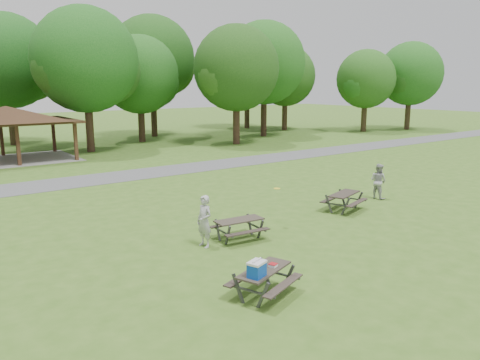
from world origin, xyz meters
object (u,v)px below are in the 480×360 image
(frisbee_thrower, at_px, (204,221))
(frisbee_catcher, at_px, (378,181))
(picnic_table_near, at_px, (262,273))
(picnic_table_middle, at_px, (239,224))

(frisbee_thrower, distance_m, frisbee_catcher, 10.01)
(picnic_table_near, height_order, frisbee_catcher, frisbee_catcher)
(frisbee_thrower, relative_size, frisbee_catcher, 1.05)
(frisbee_thrower, height_order, frisbee_catcher, frisbee_thrower)
(picnic_table_middle, distance_m, frisbee_thrower, 1.39)
(picnic_table_near, xyz_separation_m, frisbee_thrower, (0.89, 4.03, 0.19))
(picnic_table_near, relative_size, frisbee_thrower, 1.19)
(picnic_table_near, height_order, picnic_table_middle, picnic_table_near)
(picnic_table_near, bearing_deg, frisbee_thrower, 77.54)
(picnic_table_middle, relative_size, frisbee_thrower, 1.05)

